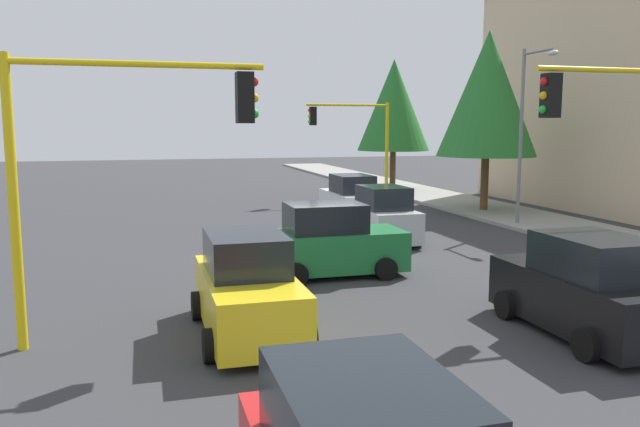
{
  "coord_description": "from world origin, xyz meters",
  "views": [
    {
      "loc": [
        18.14,
        -5.28,
        4.04
      ],
      "look_at": [
        -1.51,
        0.23,
        1.2
      ],
      "focal_mm": 35.54,
      "sensor_mm": 36.0,
      "label": 1
    }
  ],
  "objects": [
    {
      "name": "traffic_signal_near_left",
      "position": [
        6.0,
        5.66,
        3.85
      ],
      "size": [
        0.36,
        4.59,
        5.42
      ],
      "color": "yellow",
      "rests_on": "ground"
    },
    {
      "name": "tree_roadside_mid",
      "position": [
        -8.0,
        10.0,
        5.46
      ],
      "size": [
        4.54,
        4.54,
        8.31
      ],
      "color": "brown",
      "rests_on": "ground"
    },
    {
      "name": "sidewalk_kerb",
      "position": [
        -5.0,
        10.5,
        0.07
      ],
      "size": [
        80.0,
        4.0,
        0.15
      ],
      "primitive_type": "cube",
      "color": "gray",
      "rests_on": "ground"
    },
    {
      "name": "traffic_signal_near_right",
      "position": [
        6.0,
        -5.64,
        3.77
      ],
      "size": [
        0.36,
        4.59,
        5.29
      ],
      "color": "yellow",
      "rests_on": "ground"
    },
    {
      "name": "tree_roadside_far",
      "position": [
        -18.0,
        9.5,
        5.25
      ],
      "size": [
        4.37,
        4.37,
        7.99
      ],
      "color": "brown",
      "rests_on": "ground"
    },
    {
      "name": "traffic_signal_far_left",
      "position": [
        -14.0,
        5.63,
        3.74
      ],
      "size": [
        0.36,
        4.59,
        5.26
      ],
      "color": "yellow",
      "rests_on": "ground"
    },
    {
      "name": "ground_plane",
      "position": [
        0.0,
        0.0,
        0.0
      ],
      "size": [
        120.0,
        120.0,
        0.0
      ],
      "primitive_type": "plane",
      "color": "#353538"
    },
    {
      "name": "car_green",
      "position": [
        2.0,
        -0.47,
        0.9
      ],
      "size": [
        2.08,
        3.91,
        1.98
      ],
      "color": "#1E7238",
      "rests_on": "ground"
    },
    {
      "name": "car_silver",
      "position": [
        -2.21,
        2.66,
        0.89
      ],
      "size": [
        3.69,
        1.94,
        1.98
      ],
      "color": "#B2B5BA",
      "rests_on": "ground"
    },
    {
      "name": "car_white",
      "position": [
        -7.32,
        3.24,
        0.9
      ],
      "size": [
        3.99,
        1.99,
        1.98
      ],
      "color": "white",
      "rests_on": "ground"
    },
    {
      "name": "car_black",
      "position": [
        8.08,
        2.92,
        0.9
      ],
      "size": [
        4.09,
        2.1,
        1.98
      ],
      "color": "black",
      "rests_on": "ground"
    },
    {
      "name": "car_yellow",
      "position": [
        6.27,
        -3.41,
        0.9
      ],
      "size": [
        4.07,
        1.97,
        1.98
      ],
      "color": "yellow",
      "rests_on": "ground"
    },
    {
      "name": "street_lamp_curbside",
      "position": [
        -3.61,
        9.2,
        4.35
      ],
      "size": [
        2.15,
        0.28,
        7.0
      ],
      "color": "slate",
      "rests_on": "ground"
    }
  ]
}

